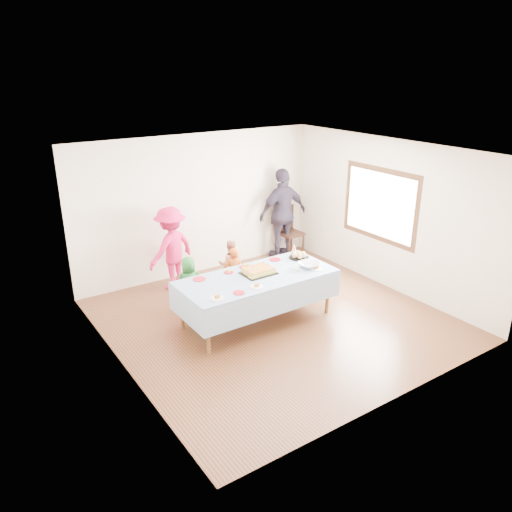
{
  "coord_description": "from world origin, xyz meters",
  "views": [
    {
      "loc": [
        -4.26,
        -5.79,
        3.87
      ],
      "look_at": [
        -0.16,
        0.3,
        1.04
      ],
      "focal_mm": 35.0,
      "sensor_mm": 36.0,
      "label": 1
    }
  ],
  "objects": [
    {
      "name": "plate_red_far_b",
      "position": [
        -0.55,
        0.49,
        0.79
      ],
      "size": [
        0.16,
        0.16,
        0.01
      ],
      "primitive_type": "cylinder",
      "color": "#B40D1E",
      "rests_on": "party_table"
    },
    {
      "name": "plate_white_left",
      "position": [
        -1.17,
        -0.23,
        0.79
      ],
      "size": [
        0.2,
        0.2,
        0.01
      ],
      "primitive_type": "cylinder",
      "color": "white",
      "rests_on": "party_table"
    },
    {
      "name": "plate_red_far_c",
      "position": [
        -0.21,
        0.53,
        0.79
      ],
      "size": [
        0.2,
        0.2,
        0.01
      ],
      "primitive_type": "cylinder",
      "color": "#B40D1E",
      "rests_on": "party_table"
    },
    {
      "name": "party_table",
      "position": [
        -0.25,
        0.13,
        0.72
      ],
      "size": [
        2.5,
        1.1,
        0.78
      ],
      "color": "brown",
      "rests_on": "ground"
    },
    {
      "name": "adult_right",
      "position": [
        1.8,
        2.2,
        0.95
      ],
      "size": [
        1.13,
        0.5,
        1.91
      ],
      "primitive_type": "imported",
      "rotation": [
        0.0,
        0.0,
        3.11
      ],
      "color": "#2F2736",
      "rests_on": "ground"
    },
    {
      "name": "toddler_mid",
      "position": [
        -0.96,
        1.08,
        0.47
      ],
      "size": [
        0.52,
        0.4,
        0.94
      ],
      "primitive_type": "imported",
      "rotation": [
        0.0,
        0.0,
        2.9
      ],
      "color": "#236A2A",
      "rests_on": "ground"
    },
    {
      "name": "plate_red_far_a",
      "position": [
        -1.06,
        0.52,
        0.79
      ],
      "size": [
        0.2,
        0.2,
        0.01
      ],
      "primitive_type": "cylinder",
      "color": "#B40D1E",
      "rests_on": "party_table"
    },
    {
      "name": "dining_chair",
      "position": [
        2.0,
        2.27,
        0.59
      ],
      "size": [
        0.48,
        0.48,
        1.05
      ],
      "rotation": [
        0.0,
        0.0,
        0.05
      ],
      "color": "black",
      "rests_on": "ground"
    },
    {
      "name": "room_walls",
      "position": [
        0.05,
        0.0,
        1.77
      ],
      "size": [
        5.04,
        5.04,
        2.72
      ],
      "color": "beige",
      "rests_on": "ground"
    },
    {
      "name": "party_hat",
      "position": [
        0.84,
        0.59,
        0.87
      ],
      "size": [
        0.11,
        0.11,
        0.18
      ],
      "primitive_type": "cone",
      "color": "silver",
      "rests_on": "party_table"
    },
    {
      "name": "plate_red_near",
      "position": [
        -0.82,
        -0.24,
        0.79
      ],
      "size": [
        0.17,
        0.17,
        0.01
      ],
      "primitive_type": "cylinder",
      "color": "#B40D1E",
      "rests_on": "party_table"
    },
    {
      "name": "plate_red_far_d",
      "position": [
        0.39,
        0.53,
        0.79
      ],
      "size": [
        0.19,
        0.19,
        0.01
      ],
      "primitive_type": "cylinder",
      "color": "#B40D1E",
      "rests_on": "party_table"
    },
    {
      "name": "plate_white_mid",
      "position": [
        -0.49,
        -0.22,
        0.79
      ],
      "size": [
        0.19,
        0.19,
        0.01
      ],
      "primitive_type": "cylinder",
      "color": "white",
      "rests_on": "party_table"
    },
    {
      "name": "fork_pile",
      "position": [
        0.37,
        -0.02,
        0.81
      ],
      "size": [
        0.24,
        0.18,
        0.07
      ],
      "primitive_type": null,
      "color": "white",
      "rests_on": "party_table"
    },
    {
      "name": "birthday_cake",
      "position": [
        -0.18,
        0.2,
        0.82
      ],
      "size": [
        0.52,
        0.4,
        0.09
      ],
      "color": "black",
      "rests_on": "party_table"
    },
    {
      "name": "rolls_tray",
      "position": [
        0.77,
        0.37,
        0.82
      ],
      "size": [
        0.34,
        0.34,
        0.1
      ],
      "color": "black",
      "rests_on": "party_table"
    },
    {
      "name": "plate_white_right",
      "position": [
        0.7,
        -0.18,
        0.79
      ],
      "size": [
        0.2,
        0.2,
        0.01
      ],
      "primitive_type": "cylinder",
      "color": "white",
      "rests_on": "party_table"
    },
    {
      "name": "toddler_left",
      "position": [
        -0.14,
        1.01,
        0.48
      ],
      "size": [
        0.4,
        0.32,
        0.96
      ],
      "primitive_type": "imported",
      "rotation": [
        0.0,
        0.0,
        2.86
      ],
      "color": "#C25218",
      "rests_on": "ground"
    },
    {
      "name": "adult_left",
      "position": [
        -0.81,
        2.06,
        0.77
      ],
      "size": [
        1.12,
        0.87,
        1.53
      ],
      "primitive_type": "imported",
      "rotation": [
        0.0,
        0.0,
        3.48
      ],
      "color": "#D91B56",
      "rests_on": "ground"
    },
    {
      "name": "punch_bowl",
      "position": [
        0.65,
        -0.05,
        0.82
      ],
      "size": [
        0.33,
        0.33,
        0.08
      ],
      "primitive_type": "imported",
      "color": "silver",
      "rests_on": "party_table"
    },
    {
      "name": "ground",
      "position": [
        0.0,
        0.0,
        0.0
      ],
      "size": [
        5.0,
        5.0,
        0.0
      ],
      "primitive_type": "plane",
      "color": "#482514",
      "rests_on": "ground"
    },
    {
      "name": "toddler_right",
      "position": [
        0.08,
        1.49,
        0.45
      ],
      "size": [
        0.54,
        0.49,
        0.91
      ],
      "primitive_type": "imported",
      "rotation": [
        0.0,
        0.0,
        2.73
      ],
      "color": "#C36B5B",
      "rests_on": "ground"
    }
  ]
}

